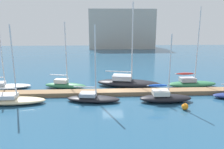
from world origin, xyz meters
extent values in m
plane|color=navy|center=(0.00, 0.00, 0.00)|extent=(120.00, 120.00, 0.00)
cube|color=#846647|center=(0.00, 0.00, 0.25)|extent=(33.92, 1.64, 0.50)
ellipsoid|color=white|center=(-14.22, 3.03, 0.28)|extent=(7.31, 3.10, 0.55)
cylinder|color=silver|center=(-13.87, 3.08, 5.33)|extent=(0.14, 0.14, 9.55)
ellipsoid|color=beige|center=(-10.65, -2.56, 0.33)|extent=(6.63, 2.23, 0.65)
cube|color=silver|center=(-11.31, -2.57, 0.86)|extent=(2.01, 1.50, 0.42)
cylinder|color=silver|center=(-10.32, -2.55, 4.45)|extent=(0.14, 0.14, 7.61)
cylinder|color=silver|center=(-11.70, -2.58, 1.68)|extent=(2.77, 0.17, 0.11)
ellipsoid|color=#2D7047|center=(-6.07, 2.94, 0.36)|extent=(5.78, 2.54, 0.72)
cube|color=silver|center=(-6.62, 3.05, 0.96)|extent=(1.85, 1.33, 0.47)
cylinder|color=silver|center=(-5.80, 2.88, 4.62)|extent=(0.13, 0.13, 7.80)
cylinder|color=silver|center=(-6.95, 3.11, 1.76)|extent=(2.33, 0.57, 0.11)
ellipsoid|color=black|center=(-2.26, -2.28, 0.30)|extent=(6.00, 2.73, 0.59)
cube|color=#9EA3AD|center=(-2.83, -2.20, 0.79)|extent=(1.91, 1.60, 0.39)
cylinder|color=silver|center=(-1.97, -2.32, 4.41)|extent=(0.13, 0.13, 7.63)
cylinder|color=silver|center=(-3.18, -2.16, 1.61)|extent=(2.42, 0.44, 0.11)
ellipsoid|color=black|center=(2.27, 3.33, 0.47)|extent=(8.79, 4.31, 0.94)
cube|color=#9EA3AD|center=(1.45, 3.51, 1.24)|extent=(2.85, 2.34, 0.61)
cylinder|color=silver|center=(2.69, 3.25, 5.95)|extent=(0.15, 0.15, 10.02)
cylinder|color=silver|center=(0.95, 3.61, 2.03)|extent=(3.49, 0.83, 0.12)
ellipsoid|color=black|center=(5.57, -2.80, 0.40)|extent=(5.66, 1.93, 0.79)
cube|color=silver|center=(5.01, -2.79, 1.05)|extent=(1.70, 1.34, 0.52)
cylinder|color=silver|center=(5.86, -2.80, 4.04)|extent=(0.13, 0.13, 6.50)
cylinder|color=silver|center=(4.67, -2.79, 1.85)|extent=(2.37, 0.12, 0.11)
ellipsoid|color=blue|center=(4.67, -2.79, 1.85)|extent=(2.14, 0.37, 0.28)
ellipsoid|color=#2D7047|center=(10.80, 2.75, 0.38)|extent=(6.71, 2.17, 0.77)
cube|color=#9EA3AD|center=(10.13, 2.73, 1.02)|extent=(2.04, 1.43, 0.50)
cylinder|color=silver|center=(11.13, 2.77, 5.57)|extent=(0.14, 0.14, 9.61)
cylinder|color=silver|center=(9.74, 2.72, 1.82)|extent=(2.79, 0.21, 0.11)
ellipsoid|color=#B72D28|center=(9.74, 2.72, 1.82)|extent=(2.52, 0.45, 0.28)
sphere|color=orange|center=(6.85, -5.12, 0.33)|extent=(0.66, 0.66, 0.66)
cube|color=#ADA89E|center=(5.73, 51.73, 6.38)|extent=(21.61, 10.74, 12.76)
camera|label=1|loc=(-1.39, -25.17, 8.36)|focal=35.37mm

